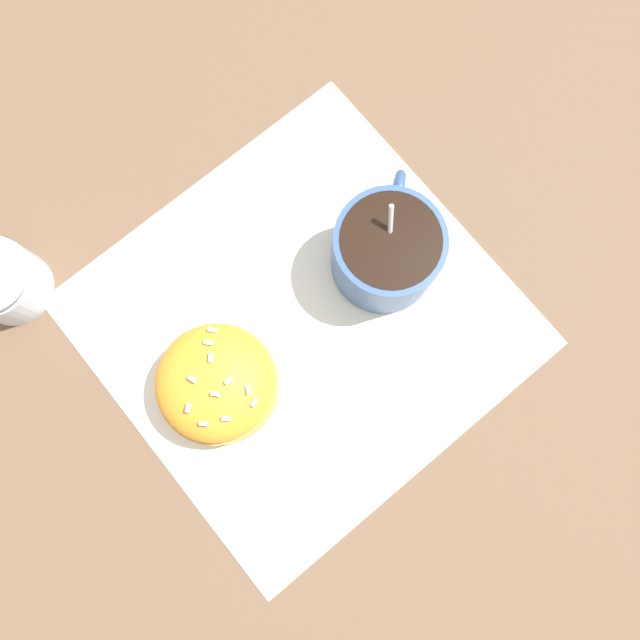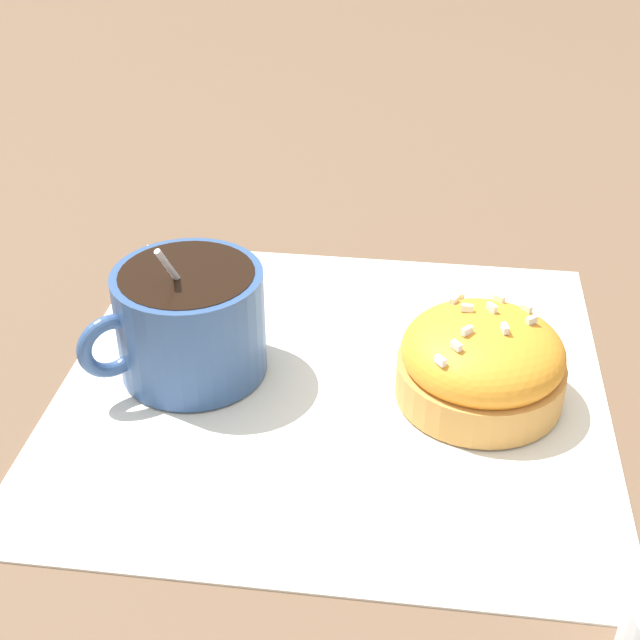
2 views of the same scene
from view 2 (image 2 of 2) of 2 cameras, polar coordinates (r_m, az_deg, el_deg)
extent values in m
plane|color=brown|center=(0.56, 0.42, -4.26)|extent=(3.00, 3.00, 0.00)
cube|color=white|center=(0.56, 0.42, -4.14)|extent=(0.37, 0.36, 0.00)
cylinder|color=#335184|center=(0.56, -8.64, -0.13)|extent=(0.09, 0.09, 0.07)
cylinder|color=black|center=(0.54, -8.89, 2.41)|extent=(0.08, 0.08, 0.01)
torus|color=#335184|center=(0.54, -13.61, -1.63)|extent=(0.04, 0.03, 0.04)
ellipsoid|color=silver|center=(0.56, -10.57, -3.39)|extent=(0.03, 0.03, 0.01)
cylinder|color=silver|center=(0.55, -8.65, 1.46)|extent=(0.03, 0.04, 0.08)
cylinder|color=#D19347|center=(0.55, 9.78, -3.73)|extent=(0.10, 0.10, 0.02)
ellipsoid|color=orange|center=(0.54, 9.98, -2.01)|extent=(0.10, 0.10, 0.04)
cube|color=white|center=(0.51, 8.98, -0.68)|extent=(0.01, 0.01, 0.00)
cube|color=white|center=(0.55, 11.01, 1.37)|extent=(0.01, 0.01, 0.00)
cube|color=white|center=(0.52, 11.34, -0.52)|extent=(0.00, 0.01, 0.00)
cube|color=white|center=(0.53, 10.57, 0.68)|extent=(0.01, 0.01, 0.00)
cube|color=white|center=(0.53, 9.02, 0.62)|extent=(0.01, 0.00, 0.00)
cube|color=white|center=(0.54, 8.20, 1.28)|extent=(0.01, 0.01, 0.00)
cube|color=white|center=(0.55, 12.69, 0.76)|extent=(0.01, 0.01, 0.00)
cube|color=white|center=(0.50, 7.29, -2.59)|extent=(0.01, 0.01, 0.00)
cube|color=white|center=(0.56, 8.46, 1.51)|extent=(0.01, 0.00, 0.00)
cube|color=white|center=(0.53, 12.99, 0.00)|extent=(0.01, 0.01, 0.00)
cube|color=white|center=(0.50, 8.30, -1.64)|extent=(0.01, 0.01, 0.00)
camera|label=1|loc=(0.56, 11.10, 53.97)|focal=35.00mm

